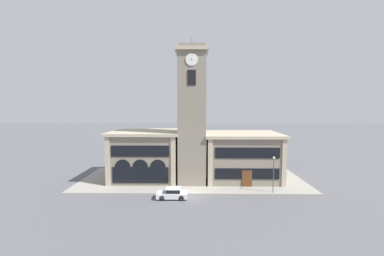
# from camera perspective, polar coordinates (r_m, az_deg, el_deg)

# --- Properties ---
(ground_plane) EXTENTS (300.00, 300.00, 0.00)m
(ground_plane) POSITION_cam_1_polar(r_m,az_deg,el_deg) (36.72, -0.15, -14.59)
(ground_plane) COLOR #56565B
(sidewalk_kerb) EXTENTS (36.34, 14.66, 0.15)m
(sidewalk_kerb) POSITION_cam_1_polar(r_m,az_deg,el_deg) (43.67, 0.03, -11.29)
(sidewalk_kerb) COLOR gray
(sidewalk_kerb) RESTS_ON ground_plane
(clock_tower) EXTENTS (4.97, 4.97, 22.63)m
(clock_tower) POSITION_cam_1_polar(r_m,az_deg,el_deg) (40.03, -0.01, 2.77)
(clock_tower) COLOR gray
(clock_tower) RESTS_ON ground_plane
(town_hall_left_wing) EXTENTS (11.34, 10.10, 8.11)m
(town_hall_left_wing) POSITION_cam_1_polar(r_m,az_deg,el_deg) (44.11, -10.14, -5.85)
(town_hall_left_wing) COLOR gray
(town_hall_left_wing) RESTS_ON ground_plane
(town_hall_right_wing) EXTENTS (12.44, 10.10, 7.78)m
(town_hall_right_wing) POSITION_cam_1_polar(r_m,az_deg,el_deg) (44.02, 10.98, -6.10)
(town_hall_right_wing) COLOR gray
(town_hall_right_wing) RESTS_ON ground_plane
(parked_car_near) EXTENTS (4.07, 1.90, 1.44)m
(parked_car_near) POSITION_cam_1_polar(r_m,az_deg,el_deg) (35.16, -4.35, -14.20)
(parked_car_near) COLOR silver
(parked_car_near) RESTS_ON ground_plane
(street_lamp) EXTENTS (0.36, 0.36, 5.10)m
(street_lamp) POSITION_cam_1_polar(r_m,az_deg,el_deg) (37.92, 17.68, -8.59)
(street_lamp) COLOR #4C4C51
(street_lamp) RESTS_ON sidewalk_kerb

